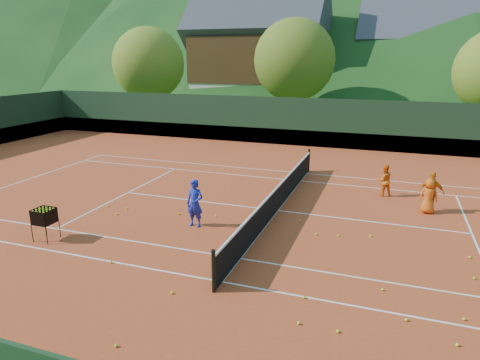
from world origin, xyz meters
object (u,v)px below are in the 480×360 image
(ball_hopper, at_px, (44,217))
(student_a, at_px, (384,180))
(student_b, at_px, (431,192))
(chalet_mid, at_px, (422,61))
(tennis_net, at_px, (278,198))
(coach, at_px, (195,203))
(student_c, at_px, (429,196))
(chalet_left, at_px, (259,55))

(ball_hopper, bearing_deg, student_a, 39.74)
(student_b, bearing_deg, chalet_mid, -77.56)
(student_a, relative_size, student_b, 0.87)
(student_a, bearing_deg, tennis_net, 17.44)
(coach, distance_m, student_c, 8.33)
(student_a, relative_size, ball_hopper, 1.29)
(coach, bearing_deg, student_a, 46.29)
(coach, bearing_deg, student_c, 30.90)
(student_a, xyz_separation_m, tennis_net, (-3.59, -3.14, -0.15))
(coach, height_order, chalet_left, chalet_left)
(coach, height_order, chalet_mid, chalet_mid)
(coach, height_order, student_b, coach)
(tennis_net, relative_size, chalet_mid, 0.95)
(coach, distance_m, student_a, 7.98)
(student_b, xyz_separation_m, tennis_net, (-5.24, -1.77, -0.24))
(student_a, relative_size, student_c, 1.01)
(tennis_net, height_order, chalet_left, chalet_left)
(ball_hopper, distance_m, chalet_mid, 40.93)
(ball_hopper, bearing_deg, chalet_mid, 72.77)
(student_a, height_order, chalet_left, chalet_left)
(student_c, distance_m, chalet_mid, 32.73)
(tennis_net, bearing_deg, student_c, 16.92)
(coach, distance_m, tennis_net, 3.23)
(student_a, relative_size, chalet_left, 0.09)
(ball_hopper, relative_size, chalet_mid, 0.08)
(chalet_left, bearing_deg, student_c, -61.95)
(student_a, relative_size, tennis_net, 0.11)
(chalet_left, bearing_deg, student_a, -63.16)
(chalet_left, distance_m, chalet_mid, 16.51)
(chalet_left, bearing_deg, student_b, -61.64)
(student_a, distance_m, chalet_mid, 31.26)
(student_c, relative_size, chalet_mid, 0.10)
(student_b, bearing_deg, student_a, -25.93)
(student_b, distance_m, chalet_left, 32.45)
(coach, xyz_separation_m, student_b, (7.44, 4.12, -0.05))
(chalet_left, xyz_separation_m, chalet_mid, (16.00, 4.00, -0.66))
(student_b, bearing_deg, ball_hopper, 44.28)
(student_a, xyz_separation_m, student_c, (1.56, -1.57, -0.01))
(coach, distance_m, ball_hopper, 4.61)
(ball_hopper, bearing_deg, student_b, 30.49)
(student_c, relative_size, chalet_left, 0.09)
(student_b, bearing_deg, student_c, 78.89)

